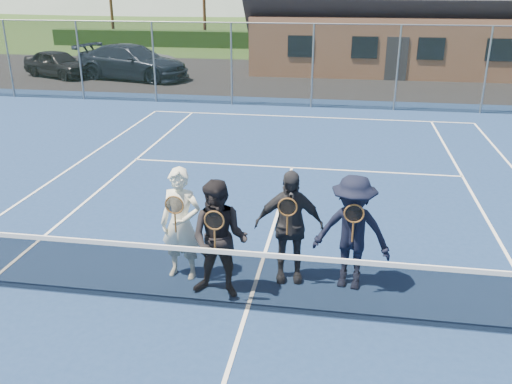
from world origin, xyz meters
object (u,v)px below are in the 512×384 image
(car_b, at_px, (129,61))
(player_a, at_px, (181,224))
(tennis_net, at_px, (247,279))
(player_b, at_px, (219,240))
(player_c, at_px, (289,226))
(car_c, at_px, (133,62))
(player_d, at_px, (352,233))
(car_a, at_px, (58,64))

(car_b, relative_size, player_a, 2.52)
(car_b, xyz_separation_m, tennis_net, (9.27, -19.09, -0.21))
(car_b, distance_m, player_b, 20.69)
(player_b, relative_size, player_c, 1.00)
(tennis_net, distance_m, player_a, 1.47)
(player_c, bearing_deg, car_c, 118.11)
(car_b, distance_m, player_c, 20.56)
(car_c, distance_m, player_d, 20.26)
(player_d, bearing_deg, player_b, -163.93)
(player_d, bearing_deg, car_a, 128.87)
(player_b, bearing_deg, player_d, 16.07)
(car_a, bearing_deg, player_a, -122.73)
(player_a, bearing_deg, car_b, 113.89)
(player_c, bearing_deg, car_b, 118.31)
(tennis_net, height_order, player_c, player_c)
(car_a, distance_m, car_b, 3.45)
(car_c, relative_size, player_b, 3.07)
(tennis_net, bearing_deg, car_a, 124.54)
(tennis_net, height_order, player_b, player_b)
(car_a, xyz_separation_m, player_a, (11.47, -17.57, 0.27))
(car_b, height_order, player_c, player_c)
(player_b, distance_m, player_c, 1.13)
(player_a, xyz_separation_m, player_c, (1.65, 0.19, -0.00))
(player_b, relative_size, player_d, 1.00)
(car_b, height_order, player_a, player_a)
(car_b, bearing_deg, player_a, -157.08)
(car_b, height_order, tennis_net, car_b)
(car_c, height_order, player_a, player_a)
(car_a, relative_size, player_c, 2.12)
(tennis_net, xyz_separation_m, player_d, (1.43, 0.91, 0.38))
(car_b, bearing_deg, player_b, -155.78)
(tennis_net, bearing_deg, car_b, 115.91)
(car_c, bearing_deg, player_b, -142.04)
(car_a, xyz_separation_m, player_b, (12.18, -18.00, 0.27))
(car_b, xyz_separation_m, player_d, (10.70, -18.18, 0.17))
(player_d, bearing_deg, car_b, 120.48)
(player_c, bearing_deg, player_d, -4.99)
(car_a, height_order, player_c, player_c)
(tennis_net, distance_m, player_c, 1.17)
(player_a, xyz_separation_m, player_d, (2.60, 0.11, -0.00))
(player_a, relative_size, player_b, 1.00)
(car_a, distance_m, player_d, 22.42)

